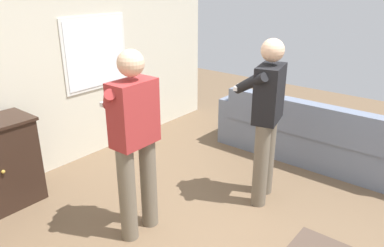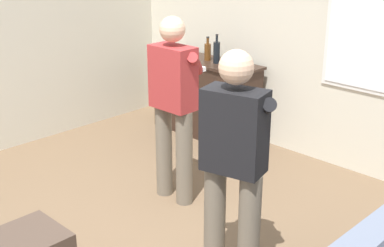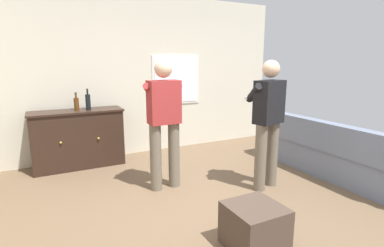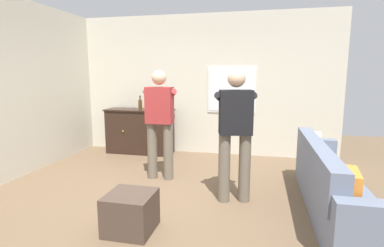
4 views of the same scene
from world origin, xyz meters
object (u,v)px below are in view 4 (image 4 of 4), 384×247
Objects in this scene: bottle_wine_green at (147,103)px; ottoman at (131,212)px; person_standing_left at (160,119)px; sideboard_cabinet at (140,131)px; person_standing_right at (235,129)px; couch at (330,186)px; bottle_liquor_amber at (140,104)px.

ottoman is (0.94, -2.96, -0.84)m from bottle_wine_green.
person_standing_left reaches higher than ottoman.
sideboard_cabinet is 0.83× the size of person_standing_right.
person_standing_left reaches higher than couch.
sideboard_cabinet is (-3.23, 2.06, 0.13)m from couch.
bottle_wine_green is at bearing 107.67° from ottoman.
ottoman is (1.11, -2.99, -0.82)m from bottle_liquor_amber.
sideboard_cabinet is 1.72m from person_standing_left.
bottle_wine_green is at bearing 118.21° from person_standing_left.
bottle_liquor_amber is at bearing 122.83° from person_standing_left.
bottle_wine_green reaches higher than couch.
person_standing_left is (-2.32, 0.68, 0.61)m from couch.
person_standing_right is at bearing -45.52° from bottle_wine_green.
couch is 3.89m from bottle_liquor_amber.
person_standing_right is (0.98, 1.00, 0.73)m from ottoman.
person_standing_right is (2.09, -1.99, -0.08)m from bottle_liquor_amber.
person_standing_left is at bearing -56.55° from sideboard_cabinet.
person_standing_right is at bearing 175.78° from couch.
bottle_liquor_amber is at bearing 168.92° from bottle_wine_green.
person_standing_right is (1.92, -1.96, -0.11)m from bottle_wine_green.
person_standing_left is at bearing -57.17° from bottle_liquor_amber.
person_standing_left is at bearing 163.56° from couch.
bottle_liquor_amber is 1.66m from person_standing_left.
ottoman is 0.28× the size of person_standing_right.
bottle_liquor_amber is 0.16× the size of person_standing_right.
bottle_wine_green is 0.17m from bottle_liquor_amber.
sideboard_cabinet is at bearing 172.89° from bottle_wine_green.
couch is at bearing -16.44° from person_standing_left.
bottle_wine_green reaches higher than bottle_liquor_amber.
person_standing_left is (0.91, -1.38, 0.48)m from sideboard_cabinet.
ottoman is 1.58m from person_standing_right.
sideboard_cabinet is 3.20m from ottoman.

